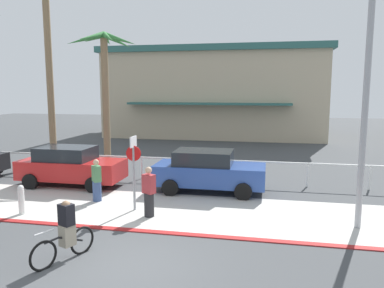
{
  "coord_description": "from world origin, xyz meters",
  "views": [
    {
      "loc": [
        3.24,
        -7.85,
        4.11
      ],
      "look_at": [
        0.41,
        6.0,
        2.07
      ],
      "focal_mm": 35.33,
      "sensor_mm": 36.0,
      "label": 1
    }
  ],
  "objects_px": {
    "stop_sign_bike_lane": "(134,162)",
    "car_blue_2": "(208,171)",
    "pedestrian_0": "(149,194)",
    "streetlight_curb": "(369,84)",
    "palm_tree_2": "(104,66)",
    "bollard_2": "(21,199)",
    "pedestrian_1": "(97,182)",
    "cyclist_black_0": "(65,232)",
    "car_red_1": "(71,166)",
    "palm_tree_1": "(48,27)"
  },
  "relations": [
    {
      "from": "stop_sign_bike_lane",
      "to": "car_blue_2",
      "type": "relative_size",
      "value": 0.58
    },
    {
      "from": "car_blue_2",
      "to": "pedestrian_0",
      "type": "xyz_separation_m",
      "value": [
        -1.4,
        -3.39,
        -0.1
      ]
    },
    {
      "from": "streetlight_curb",
      "to": "palm_tree_2",
      "type": "relative_size",
      "value": 1.07
    },
    {
      "from": "stop_sign_bike_lane",
      "to": "pedestrian_0",
      "type": "xyz_separation_m",
      "value": [
        0.7,
        -0.54,
        -0.91
      ]
    },
    {
      "from": "bollard_2",
      "to": "palm_tree_2",
      "type": "bearing_deg",
      "value": 92.95
    },
    {
      "from": "pedestrian_0",
      "to": "pedestrian_1",
      "type": "distance_m",
      "value": 2.73
    },
    {
      "from": "palm_tree_2",
      "to": "cyclist_black_0",
      "type": "relative_size",
      "value": 4.16
    },
    {
      "from": "cyclist_black_0",
      "to": "pedestrian_1",
      "type": "relative_size",
      "value": 1.07
    },
    {
      "from": "bollard_2",
      "to": "pedestrian_0",
      "type": "relative_size",
      "value": 0.6
    },
    {
      "from": "bollard_2",
      "to": "pedestrian_0",
      "type": "bearing_deg",
      "value": 8.27
    },
    {
      "from": "car_blue_2",
      "to": "car_red_1",
      "type": "bearing_deg",
      "value": -178.03
    },
    {
      "from": "palm_tree_1",
      "to": "pedestrian_1",
      "type": "xyz_separation_m",
      "value": [
        5.39,
        -6.0,
        -6.62
      ]
    },
    {
      "from": "cyclist_black_0",
      "to": "car_red_1",
      "type": "bearing_deg",
      "value": 118.2
    },
    {
      "from": "car_red_1",
      "to": "cyclist_black_0",
      "type": "height_order",
      "value": "car_red_1"
    },
    {
      "from": "palm_tree_1",
      "to": "palm_tree_2",
      "type": "bearing_deg",
      "value": -3.26
    },
    {
      "from": "streetlight_curb",
      "to": "car_blue_2",
      "type": "distance_m",
      "value": 6.92
    },
    {
      "from": "stop_sign_bike_lane",
      "to": "car_blue_2",
      "type": "bearing_deg",
      "value": 53.64
    },
    {
      "from": "palm_tree_1",
      "to": "car_red_1",
      "type": "relative_size",
      "value": 2.28
    },
    {
      "from": "palm_tree_2",
      "to": "car_red_1",
      "type": "height_order",
      "value": "palm_tree_2"
    },
    {
      "from": "palm_tree_1",
      "to": "cyclist_black_0",
      "type": "bearing_deg",
      "value": -57.44
    },
    {
      "from": "pedestrian_0",
      "to": "palm_tree_2",
      "type": "bearing_deg",
      "value": 123.08
    },
    {
      "from": "bollard_2",
      "to": "palm_tree_2",
      "type": "relative_size",
      "value": 0.14
    },
    {
      "from": "stop_sign_bike_lane",
      "to": "cyclist_black_0",
      "type": "height_order",
      "value": "stop_sign_bike_lane"
    },
    {
      "from": "palm_tree_1",
      "to": "pedestrian_1",
      "type": "height_order",
      "value": "palm_tree_1"
    },
    {
      "from": "bollard_2",
      "to": "car_blue_2",
      "type": "height_order",
      "value": "car_blue_2"
    },
    {
      "from": "bollard_2",
      "to": "car_red_1",
      "type": "bearing_deg",
      "value": 94.84
    },
    {
      "from": "stop_sign_bike_lane",
      "to": "cyclist_black_0",
      "type": "relative_size",
      "value": 1.51
    },
    {
      "from": "palm_tree_2",
      "to": "pedestrian_1",
      "type": "xyz_separation_m",
      "value": [
        2.19,
        -5.82,
        -4.59
      ]
    },
    {
      "from": "streetlight_curb",
      "to": "pedestrian_0",
      "type": "distance_m",
      "value": 7.32
    },
    {
      "from": "streetlight_curb",
      "to": "cyclist_black_0",
      "type": "relative_size",
      "value": 4.44
    },
    {
      "from": "cyclist_black_0",
      "to": "palm_tree_2",
      "type": "bearing_deg",
      "value": 108.99
    },
    {
      "from": "streetlight_curb",
      "to": "palm_tree_2",
      "type": "bearing_deg",
      "value": 147.61
    },
    {
      "from": "streetlight_curb",
      "to": "palm_tree_1",
      "type": "height_order",
      "value": "palm_tree_1"
    },
    {
      "from": "bollard_2",
      "to": "car_blue_2",
      "type": "distance_m",
      "value": 6.91
    },
    {
      "from": "stop_sign_bike_lane",
      "to": "streetlight_curb",
      "type": "height_order",
      "value": "streetlight_curb"
    },
    {
      "from": "car_blue_2",
      "to": "pedestrian_1",
      "type": "xyz_separation_m",
      "value": [
        -3.82,
        -2.13,
        -0.15
      ]
    },
    {
      "from": "bollard_2",
      "to": "pedestrian_0",
      "type": "distance_m",
      "value": 4.27
    },
    {
      "from": "pedestrian_1",
      "to": "pedestrian_0",
      "type": "bearing_deg",
      "value": -27.53
    },
    {
      "from": "streetlight_curb",
      "to": "pedestrian_1",
      "type": "relative_size",
      "value": 4.74
    },
    {
      "from": "bollard_2",
      "to": "pedestrian_1",
      "type": "xyz_separation_m",
      "value": [
        1.79,
        1.87,
        0.21
      ]
    },
    {
      "from": "palm_tree_2",
      "to": "palm_tree_1",
      "type": "bearing_deg",
      "value": 176.74
    },
    {
      "from": "bollard_2",
      "to": "car_blue_2",
      "type": "bearing_deg",
      "value": 35.51
    },
    {
      "from": "palm_tree_2",
      "to": "pedestrian_0",
      "type": "xyz_separation_m",
      "value": [
        4.61,
        -7.08,
        -4.54
      ]
    },
    {
      "from": "stop_sign_bike_lane",
      "to": "car_red_1",
      "type": "xyz_separation_m",
      "value": [
        -3.84,
        2.65,
        -0.81
      ]
    },
    {
      "from": "car_red_1",
      "to": "car_blue_2",
      "type": "relative_size",
      "value": 1.0
    },
    {
      "from": "pedestrian_0",
      "to": "car_red_1",
      "type": "bearing_deg",
      "value": 144.89
    },
    {
      "from": "cyclist_black_0",
      "to": "pedestrian_0",
      "type": "distance_m",
      "value": 3.54
    },
    {
      "from": "car_red_1",
      "to": "pedestrian_0",
      "type": "relative_size",
      "value": 2.65
    },
    {
      "from": "streetlight_curb",
      "to": "car_red_1",
      "type": "distance_m",
      "value": 11.89
    },
    {
      "from": "palm_tree_2",
      "to": "stop_sign_bike_lane",
      "type": "bearing_deg",
      "value": -59.09
    }
  ]
}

